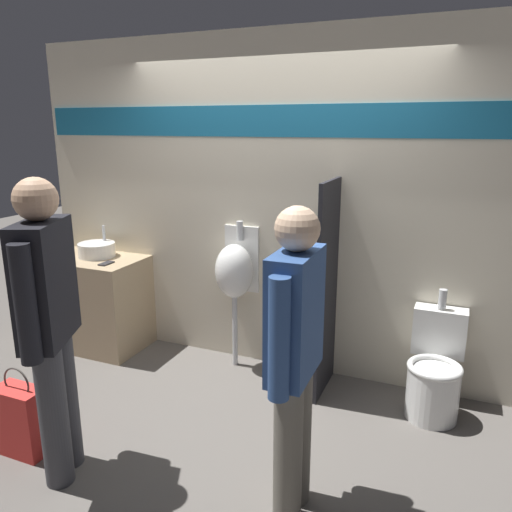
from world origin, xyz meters
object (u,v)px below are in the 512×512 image
(toilet, at_px, (435,373))
(person_in_vest, at_px, (295,353))
(cell_phone, at_px, (106,263))
(urinal_near_counter, at_px, (235,271))
(sink_basin, at_px, (97,250))
(person_with_lanyard, at_px, (49,320))
(shopping_bag, at_px, (21,420))

(toilet, relative_size, person_in_vest, 0.53)
(cell_phone, bearing_deg, urinal_near_counter, 13.07)
(sink_basin, distance_m, person_with_lanyard, 1.85)
(cell_phone, distance_m, urinal_near_counter, 1.13)
(sink_basin, distance_m, cell_phone, 0.30)
(sink_basin, relative_size, shopping_bag, 0.56)
(cell_phone, bearing_deg, shopping_bag, -74.31)
(person_with_lanyard, relative_size, shopping_bag, 3.00)
(shopping_bag, bearing_deg, person_in_vest, 6.63)
(cell_phone, distance_m, shopping_bag, 1.53)
(sink_basin, distance_m, toilet, 3.01)
(sink_basin, bearing_deg, shopping_bag, -67.81)
(person_with_lanyard, distance_m, shopping_bag, 0.82)
(shopping_bag, bearing_deg, sink_basin, 112.19)
(cell_phone, xyz_separation_m, urinal_near_counter, (1.10, 0.25, -0.01))
(urinal_near_counter, bearing_deg, cell_phone, -166.93)
(sink_basin, height_order, cell_phone, sink_basin)
(urinal_near_counter, height_order, shopping_bag, urinal_near_counter)
(cell_phone, bearing_deg, sink_basin, 144.10)
(shopping_bag, bearing_deg, person_with_lanyard, -6.84)
(sink_basin, height_order, urinal_near_counter, urinal_near_counter)
(sink_basin, bearing_deg, toilet, -1.00)
(cell_phone, xyz_separation_m, person_in_vest, (2.08, -1.15, 0.06))
(toilet, xyz_separation_m, person_with_lanyard, (-1.96, -1.51, 0.66))
(cell_phone, xyz_separation_m, toilet, (2.70, 0.12, -0.54))
(toilet, distance_m, person_with_lanyard, 2.56)
(cell_phone, relative_size, shopping_bag, 0.24)
(cell_phone, height_order, person_with_lanyard, person_with_lanyard)
(cell_phone, relative_size, person_in_vest, 0.09)
(sink_basin, height_order, person_in_vest, person_in_vest)
(person_in_vest, bearing_deg, shopping_bag, 95.83)
(sink_basin, xyz_separation_m, urinal_near_counter, (1.34, 0.08, -0.07))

